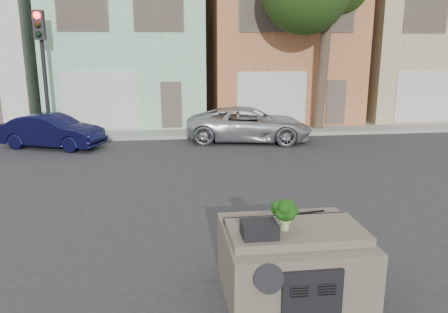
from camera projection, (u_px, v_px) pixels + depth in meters
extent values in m
plane|color=#303033|center=(252.00, 219.00, 9.47)|extent=(120.00, 120.00, 0.00)
cube|color=gray|center=(207.00, 130.00, 19.56)|extent=(40.00, 3.00, 0.15)
cube|color=#9FD5AF|center=(130.00, 46.00, 22.09)|extent=(7.20, 8.20, 7.55)
cube|color=#B86F44|center=(274.00, 46.00, 23.05)|extent=(7.20, 8.20, 7.55)
cube|color=tan|center=(407.00, 46.00, 24.01)|extent=(7.20, 8.20, 7.55)
imported|color=#0C0D33|center=(54.00, 148.00, 16.40)|extent=(4.07, 2.65, 1.27)
imported|color=#A7A9AF|center=(249.00, 141.00, 17.60)|extent=(5.27, 3.20, 1.37)
cube|color=black|center=(44.00, 77.00, 17.18)|extent=(0.40, 0.40, 5.10)
cube|color=#1F3911|center=(324.00, 34.00, 18.54)|extent=(4.40, 4.00, 8.50)
cube|color=#635A4B|center=(292.00, 259.00, 6.45)|extent=(2.00, 1.80, 1.12)
cube|color=black|center=(259.00, 229.00, 5.88)|extent=(0.48, 0.38, 0.20)
cube|color=black|center=(304.00, 213.00, 6.71)|extent=(0.69, 0.15, 0.02)
cube|color=#11340B|center=(285.00, 215.00, 6.06)|extent=(0.37, 0.37, 0.45)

